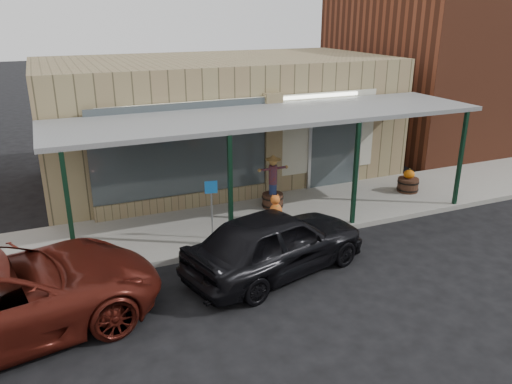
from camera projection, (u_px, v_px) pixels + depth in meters
name	position (u px, v px, depth m)	size (l,w,h in m)	color
ground	(338.00, 275.00, 11.46)	(120.00, 120.00, 0.00)	black
sidewalk	(272.00, 216.00, 14.54)	(40.00, 3.20, 0.15)	gray
storefront	(219.00, 119.00, 17.80)	(12.00, 6.25, 4.20)	#8C7D56
awning	(273.00, 117.00, 13.51)	(12.00, 3.00, 3.04)	slate
block_buildings_near	(259.00, 66.00, 18.86)	(61.00, 8.00, 8.00)	brown
barrel_scarecrow	(273.00, 190.00, 14.87)	(0.98, 0.67, 1.62)	#46271C
barrel_pumpkin	(408.00, 183.00, 16.26)	(0.80, 0.80, 0.79)	#46271C
handicap_sign	(212.00, 202.00, 12.65)	(0.32, 0.07, 1.56)	gray
parked_sedan	(276.00, 242.00, 11.35)	(4.80, 2.92, 1.58)	black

